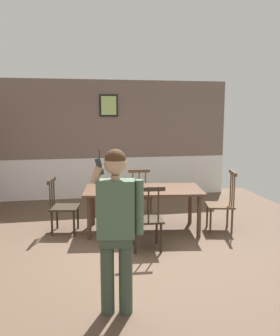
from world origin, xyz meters
The scene contains 8 objects.
ground_plane centered at (0.00, 0.00, 0.00)m, with size 7.53×7.53×0.00m, color brown.
room_back_partition centered at (0.00, 3.42, 1.36)m, with size 5.99×0.17×2.83m.
dining_table centered at (0.38, 0.74, 0.68)m, with size 2.12×1.23×0.75m.
chair_near_window centered at (-1.00, 0.93, 0.46)m, with size 0.54×0.54×0.94m.
chair_by_doorway centered at (0.50, 1.60, 0.45)m, with size 0.45×0.45×0.92m.
chair_at_table_head centered at (1.76, 0.55, 0.48)m, with size 0.55×0.55×1.05m.
chair_opposite_corner centered at (0.26, -0.12, 0.49)m, with size 0.51×0.51×1.00m.
person_figure centered at (-0.38, -1.74, 0.98)m, with size 0.53×0.26×1.71m.
Camera 1 is at (-0.79, -5.12, 2.05)m, focal length 37.77 mm.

